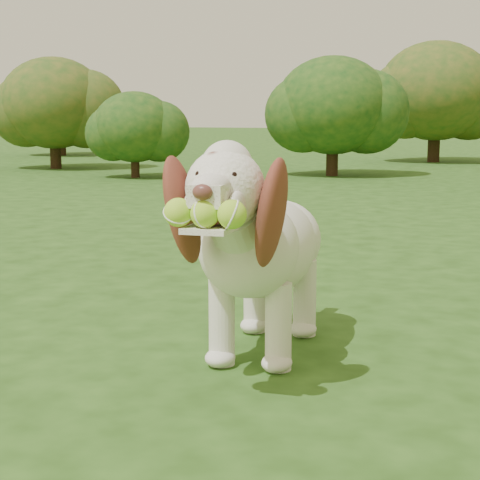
% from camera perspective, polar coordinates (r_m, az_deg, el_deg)
% --- Properties ---
extents(ground, '(80.00, 80.00, 0.00)m').
position_cam_1_polar(ground, '(3.05, 0.98, -9.11)').
color(ground, '#203F12').
rests_on(ground, ground).
extents(dog, '(0.46, 1.32, 0.86)m').
position_cam_1_polar(dog, '(3.08, 1.38, -0.11)').
color(dog, white).
rests_on(dog, ground).
extents(shrub_a, '(1.19, 1.19, 1.23)m').
position_cam_1_polar(shrub_a, '(11.62, -7.52, 7.97)').
color(shrub_a, '#382314').
rests_on(shrub_a, ground).
extents(shrub_i, '(2.15, 2.15, 2.23)m').
position_cam_1_polar(shrub_i, '(15.47, 13.76, 10.25)').
color(shrub_i, '#382314').
rests_on(shrub_i, ground).
extents(shrub_g, '(1.94, 1.94, 2.01)m').
position_cam_1_polar(shrub_g, '(17.68, -12.71, 9.71)').
color(shrub_g, '#382314').
rests_on(shrub_g, ground).
extents(shrub_e, '(1.76, 1.76, 1.83)m').
position_cam_1_polar(shrub_e, '(13.69, -13.11, 9.46)').
color(shrub_e, '#382314').
rests_on(shrub_e, ground).
extents(shrub_b, '(1.69, 1.69, 1.75)m').
position_cam_1_polar(shrub_b, '(11.95, 6.64, 9.48)').
color(shrub_b, '#382314').
rests_on(shrub_b, ground).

